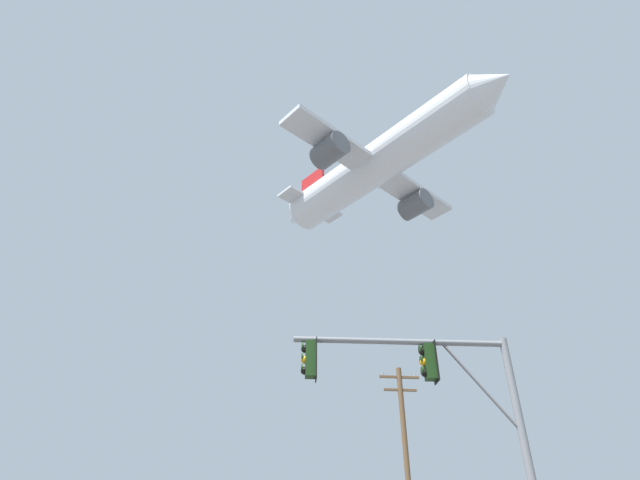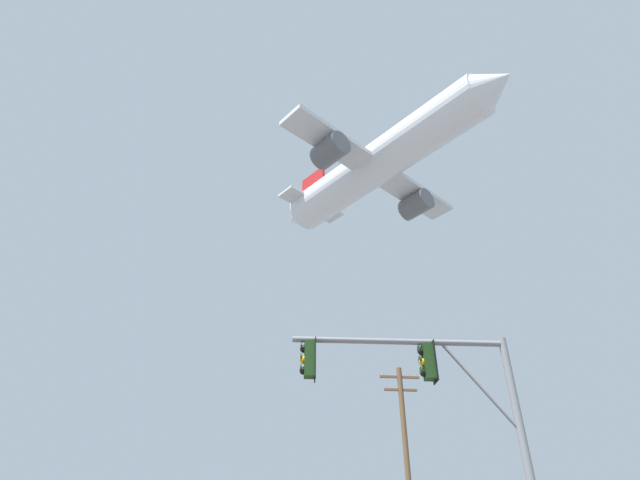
% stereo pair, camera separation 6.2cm
% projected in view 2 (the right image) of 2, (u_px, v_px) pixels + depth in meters
% --- Properties ---
extents(signal_pole_near, '(5.59, 0.57, 6.65)m').
position_uv_depth(signal_pole_near, '(441.00, 403.00, 12.10)').
color(signal_pole_near, slate).
rests_on(signal_pole_near, ground).
extents(utility_pole, '(2.20, 0.28, 10.66)m').
position_uv_depth(utility_pole, '(407.00, 467.00, 24.81)').
color(utility_pole, brown).
rests_on(utility_pole, ground).
extents(airplane, '(20.46, 25.53, 7.93)m').
position_uv_depth(airplane, '(380.00, 163.00, 50.21)').
color(airplane, white).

